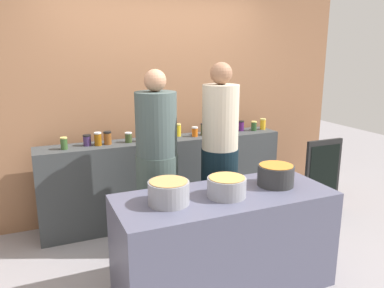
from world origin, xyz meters
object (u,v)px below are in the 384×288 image
object	(u,v)px
preserve_jar_1	(87,140)
cooking_pot_left	(169,192)
preserve_jar_9	(204,129)
cooking_pot_center	(227,187)
preserve_jar_0	(64,143)
preserve_jar_7	(178,130)
preserve_jar_14	(263,124)
preserve_jar_4	(129,137)
preserve_jar_12	(241,126)
preserve_jar_6	(158,136)
preserve_jar_3	(108,138)
preserve_jar_13	(254,126)
chalkboard_sign	(322,175)
cook_in_cap	(220,166)
cooking_pot_right	(276,175)
preserve_jar_8	(195,132)
cook_with_tongs	(157,172)
preserve_jar_10	(221,129)
preserve_jar_11	(228,128)
preserve_jar_2	(98,139)
preserve_jar_5	(144,136)

from	to	relation	value
preserve_jar_1	cooking_pot_left	world-z (taller)	preserve_jar_1
preserve_jar_9	cooking_pot_center	world-z (taller)	preserve_jar_9
preserve_jar_0	cooking_pot_left	world-z (taller)	preserve_jar_0
preserve_jar_7	preserve_jar_14	world-z (taller)	preserve_jar_7
preserve_jar_4	preserve_jar_12	world-z (taller)	preserve_jar_12
preserve_jar_6	preserve_jar_12	size ratio (longest dim) A/B	0.83
preserve_jar_3	preserve_jar_13	bearing A→B (deg)	-0.01
preserve_jar_7	chalkboard_sign	xyz separation A→B (m)	(1.60, -0.57, -0.57)
cook_in_cap	chalkboard_sign	size ratio (longest dim) A/B	2.04
preserve_jar_14	cook_in_cap	bearing A→B (deg)	-142.17
cooking_pot_left	cooking_pot_right	world-z (taller)	same
preserve_jar_3	preserve_jar_6	size ratio (longest dim) A/B	1.35
cooking_pot_right	preserve_jar_1	bearing A→B (deg)	132.79
preserve_jar_1	preserve_jar_9	bearing A→B (deg)	-0.41
preserve_jar_8	cook_with_tongs	xyz separation A→B (m)	(-0.63, -0.58, -0.22)
preserve_jar_8	cooking_pot_right	xyz separation A→B (m)	(0.13, -1.36, -0.11)
preserve_jar_10	cooking_pot_right	bearing A→B (deg)	-98.24
preserve_jar_3	cooking_pot_center	distance (m)	1.57
preserve_jar_4	preserve_jar_10	size ratio (longest dim) A/B	0.88
preserve_jar_0	preserve_jar_10	bearing A→B (deg)	0.13
preserve_jar_8	cooking_pot_right	bearing A→B (deg)	-84.54
preserve_jar_1	preserve_jar_7	size ratio (longest dim) A/B	0.80
preserve_jar_7	cook_with_tongs	size ratio (longest dim) A/B	0.08
cooking_pot_right	preserve_jar_7	bearing A→B (deg)	101.57
preserve_jar_4	preserve_jar_11	size ratio (longest dim) A/B	0.97
preserve_jar_10	chalkboard_sign	world-z (taller)	preserve_jar_10
preserve_jar_10	preserve_jar_11	xyz separation A→B (m)	(0.10, 0.03, -0.01)
preserve_jar_8	preserve_jar_9	distance (m)	0.14
chalkboard_sign	cook_with_tongs	bearing A→B (deg)	-177.42
cook_with_tongs	chalkboard_sign	bearing A→B (deg)	2.58
preserve_jar_0	chalkboard_sign	xyz separation A→B (m)	(2.83, -0.47, -0.56)
preserve_jar_2	cook_with_tongs	bearing A→B (deg)	-53.57
preserve_jar_1	preserve_jar_6	size ratio (longest dim) A/B	1.13
preserve_jar_11	preserve_jar_13	size ratio (longest dim) A/B	0.97
preserve_jar_11	preserve_jar_9	bearing A→B (deg)	175.90
preserve_jar_8	chalkboard_sign	bearing A→B (deg)	-18.72
preserve_jar_12	preserve_jar_4	bearing A→B (deg)	-177.65
preserve_jar_1	preserve_jar_14	world-z (taller)	preserve_jar_14
preserve_jar_9	preserve_jar_14	world-z (taller)	same
preserve_jar_2	preserve_jar_12	size ratio (longest dim) A/B	1.14
chalkboard_sign	preserve_jar_6	bearing A→B (deg)	166.24
preserve_jar_6	preserve_jar_12	xyz separation A→B (m)	(1.07, 0.10, 0.01)
preserve_jar_13	cooking_pot_right	xyz separation A→B (m)	(-0.65, -1.38, -0.11)
cooking_pot_left	cook_in_cap	distance (m)	1.00
preserve_jar_5	cooking_pot_center	xyz separation A→B (m)	(0.23, -1.41, -0.12)
preserve_jar_5	cooking_pot_center	bearing A→B (deg)	-80.64
preserve_jar_12	preserve_jar_0	bearing A→B (deg)	-177.40
preserve_jar_0	cook_with_tongs	distance (m)	0.97
preserve_jar_2	preserve_jar_6	distance (m)	0.63
preserve_jar_3	preserve_jar_5	bearing A→B (deg)	-4.03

